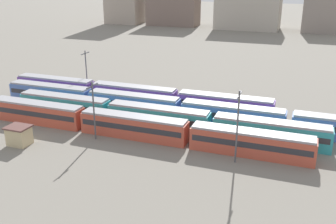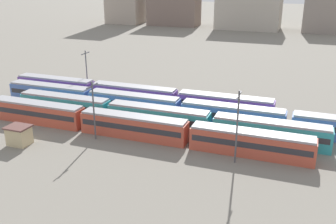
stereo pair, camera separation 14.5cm
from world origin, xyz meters
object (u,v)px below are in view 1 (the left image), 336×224
Objects in this scene: catenary_pole_1 at (86,70)px; signal_hut at (19,135)px; train_track_0 at (134,126)px; train_track_1 at (158,117)px; catenary_pole_0 at (94,108)px; train_track_2 at (289,122)px; catenary_pole_2 at (237,124)px; train_track_3 at (134,94)px.

signal_hut is (4.55, -27.52, -3.74)m from catenary_pole_1.
train_track_0 is 5.87× the size of catenary_pole_1.
catenary_pole_1 is at bearing 99.39° from signal_hut.
catenary_pole_0 is (-7.66, -8.12, 3.40)m from train_track_1.
catenary_pole_0 is at bearing -155.27° from train_track_2.
catenary_pole_1 is at bearing 149.53° from catenary_pole_2.
train_track_1 and train_track_2 have the same top height.
signal_hut is at bearing -153.74° from train_track_2.
train_track_0 is 5.26× the size of catenary_pole_2.
train_track_0 is 1.00× the size of train_track_3.
catenary_pole_0 is 1.00× the size of catenary_pole_1.
train_track_2 is 15.50m from catenary_pole_2.
catenary_pole_2 reaches higher than train_track_3.
train_track_0 is 0.50× the size of train_track_2.
train_track_2 is (23.49, 10.40, 0.00)m from train_track_0.
catenary_pole_2 is at bearing -37.54° from train_track_3.
catenary_pole_1 is at bearing 166.34° from train_track_3.
catenary_pole_2 is (17.21, -3.21, 3.96)m from train_track_0.
train_track_1 is at bearing -31.26° from catenary_pole_1.
train_track_2 reaches higher than signal_hut.
train_track_0 and train_track_2 have the same top height.
train_track_0 is at bearing -156.12° from train_track_2.
catenary_pole_0 is at bearing -84.37° from train_track_3.
train_track_1 is 0.50× the size of train_track_2.
train_track_2 is at bearing 23.88° from train_track_0.
catenary_pole_0 reaches higher than train_track_3.
train_track_2 is at bearing -10.80° from catenary_pole_1.
catenary_pole_1 reaches higher than train_track_1.
catenary_pole_2 is (22.65, -0.28, 0.56)m from catenary_pole_0.
catenary_pole_1 is 0.89× the size of catenary_pole_2.
train_track_1 is at bearing -166.26° from train_track_2.
catenary_pole_2 is at bearing -29.28° from train_track_1.
catenary_pole_0 is at bearing 30.45° from signal_hut.
train_track_0 is 15.50× the size of signal_hut.
train_track_0 is at bearing 29.70° from signal_hut.
train_track_2 is at bearing 65.25° from catenary_pole_2.
catenary_pole_2 is 2.95× the size of signal_hut.
signal_hut is at bearing -141.60° from train_track_1.
signal_hut is (-8.21, -24.42, -0.35)m from train_track_3.
train_track_2 is 11.84× the size of catenary_pole_1.
catenary_pole_1 is (-14.59, 21.62, -0.01)m from catenary_pole_0.
train_track_3 is at bearing -13.66° from catenary_pole_1.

